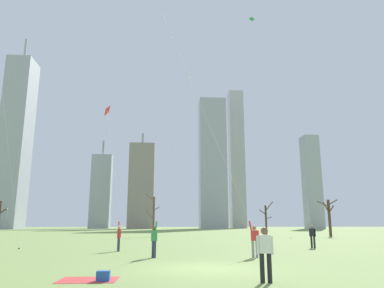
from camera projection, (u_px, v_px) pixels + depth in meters
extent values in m
plane|color=#7A934C|center=(204.00, 268.00, 14.43)|extent=(400.00, 400.00, 0.00)
cylinder|color=#33384C|center=(153.00, 249.00, 19.09)|extent=(0.14, 0.14, 0.85)
cylinder|color=#33384C|center=(155.00, 249.00, 18.91)|extent=(0.14, 0.14, 0.85)
cube|color=#338C4C|center=(154.00, 236.00, 19.15)|extent=(0.32, 0.39, 0.54)
sphere|color=brown|center=(154.00, 228.00, 19.23)|extent=(0.22, 0.22, 0.22)
cylinder|color=#338C4C|center=(153.00, 236.00, 19.32)|extent=(0.09, 0.09, 0.55)
cylinder|color=#338C4C|center=(156.00, 226.00, 19.07)|extent=(0.17, 0.22, 0.56)
cylinder|color=silver|center=(190.00, 68.00, 17.35)|extent=(3.06, 7.05, 14.27)
cylinder|color=#33384C|center=(119.00, 245.00, 23.41)|extent=(0.14, 0.14, 0.85)
cylinder|color=#33384C|center=(118.00, 244.00, 23.61)|extent=(0.14, 0.14, 0.85)
cube|color=red|center=(119.00, 233.00, 23.66)|extent=(0.28, 0.38, 0.54)
sphere|color=beige|center=(119.00, 227.00, 23.74)|extent=(0.22, 0.22, 0.22)
cylinder|color=red|center=(119.00, 234.00, 23.46)|extent=(0.09, 0.09, 0.55)
cylinder|color=red|center=(119.00, 226.00, 23.95)|extent=(0.14, 0.22, 0.56)
cube|color=red|center=(107.00, 111.00, 30.27)|extent=(0.44, 1.05, 0.96)
cylinder|color=black|center=(107.00, 111.00, 30.27)|extent=(0.37, 0.16, 0.58)
cylinder|color=silver|center=(112.00, 160.00, 27.14)|extent=(1.88, 4.62, 9.06)
cylinder|color=gray|center=(257.00, 249.00, 19.18)|extent=(0.14, 0.14, 0.85)
cylinder|color=gray|center=(253.00, 249.00, 19.13)|extent=(0.14, 0.14, 0.85)
cube|color=red|center=(254.00, 235.00, 19.30)|extent=(0.37, 0.25, 0.54)
sphere|color=#9E7051|center=(254.00, 228.00, 19.39)|extent=(0.22, 0.22, 0.22)
cylinder|color=red|center=(258.00, 236.00, 19.35)|extent=(0.09, 0.09, 0.55)
cylinder|color=red|center=(250.00, 226.00, 19.35)|extent=(0.21, 0.12, 0.56)
cylinder|color=silver|center=(196.00, 93.00, 20.49)|extent=(5.84, 0.41, 14.09)
cylinder|color=black|center=(262.00, 268.00, 10.96)|extent=(0.14, 0.14, 0.85)
cylinder|color=black|center=(269.00, 268.00, 10.96)|extent=(0.14, 0.14, 0.85)
cube|color=white|center=(265.00, 244.00, 11.11)|extent=(0.35, 0.23, 0.54)
sphere|color=brown|center=(264.00, 231.00, 11.19)|extent=(0.22, 0.22, 0.22)
cylinder|color=white|center=(258.00, 245.00, 11.10)|extent=(0.09, 0.09, 0.55)
cylinder|color=white|center=(272.00, 245.00, 11.10)|extent=(0.09, 0.09, 0.55)
cylinder|color=black|center=(312.00, 242.00, 26.65)|extent=(0.14, 0.14, 0.85)
cylinder|color=black|center=(314.00, 242.00, 26.49)|extent=(0.14, 0.14, 0.85)
cube|color=black|center=(312.00, 232.00, 26.72)|extent=(0.37, 0.39, 0.54)
sphere|color=#9E7051|center=(312.00, 227.00, 26.80)|extent=(0.22, 0.22, 0.22)
cylinder|color=black|center=(310.00, 233.00, 26.86)|extent=(0.09, 0.09, 0.55)
cylinder|color=black|center=(315.00, 233.00, 26.56)|extent=(0.09, 0.09, 0.55)
cylinder|color=silver|center=(35.00, 110.00, 34.62)|extent=(4.31, 1.26, 24.50)
cube|color=green|center=(252.00, 19.00, 49.73)|extent=(0.81, 0.25, 0.79)
cylinder|color=black|center=(252.00, 19.00, 49.73)|extent=(0.03, 0.21, 0.51)
cylinder|color=silver|center=(270.00, 122.00, 46.95)|extent=(3.85, 0.33, 28.95)
cylinder|color=#3F3833|center=(291.00, 238.00, 44.16)|extent=(0.10, 0.10, 0.08)
cylinder|color=silver|center=(4.00, 106.00, 26.96)|extent=(3.85, 0.87, 20.33)
cylinder|color=#3F3833|center=(19.00, 249.00, 25.36)|extent=(0.10, 0.10, 0.08)
cube|color=#CC3838|center=(88.00, 280.00, 11.44)|extent=(1.82, 1.43, 0.01)
cube|color=#2659B2|center=(103.00, 276.00, 11.22)|extent=(0.40, 0.28, 0.30)
cylinder|color=#4C3828|center=(329.00, 218.00, 51.76)|extent=(0.39, 0.39, 5.10)
cylinder|color=#4C3828|center=(323.00, 204.00, 52.56)|extent=(1.37, 1.01, 0.91)
cylinder|color=#4C3828|center=(331.00, 209.00, 51.09)|extent=(0.34, 1.95, 1.01)
cylinder|color=#4C3828|center=(326.00, 208.00, 51.48)|extent=(1.40, 1.28, 1.53)
cylinder|color=#4C3828|center=(333.00, 202.00, 51.98)|extent=(1.23, 0.75, 0.84)
cylinder|color=brown|center=(154.00, 216.00, 50.67)|extent=(0.28, 0.28, 5.46)
cylinder|color=brown|center=(154.00, 203.00, 50.50)|extent=(0.14, 1.16, 0.76)
cylinder|color=brown|center=(150.00, 197.00, 51.83)|extent=(1.44, 1.41, 1.06)
cylinder|color=brown|center=(157.00, 209.00, 51.28)|extent=(0.86, 0.84, 0.56)
cylinder|color=brown|center=(153.00, 201.00, 51.61)|extent=(0.39, 1.12, 0.92)
cylinder|color=brown|center=(150.00, 215.00, 50.59)|extent=(1.12, 0.30, 1.10)
cylinder|color=#423326|center=(3.00, 211.00, 45.76)|extent=(1.08, 0.35, 0.74)
cylinder|color=#423326|center=(266.00, 221.00, 49.87)|extent=(0.26, 0.26, 4.20)
cylinder|color=#423326|center=(269.00, 218.00, 50.13)|extent=(1.00, 0.37, 0.39)
cylinder|color=#423326|center=(263.00, 212.00, 49.78)|extent=(1.12, 0.76, 0.71)
cylinder|color=#423326|center=(269.00, 206.00, 49.53)|extent=(0.68, 1.71, 1.20)
cube|color=#B2B2B7|center=(237.00, 158.00, 150.53)|extent=(5.80, 5.89, 56.70)
cube|color=#9EA3AD|center=(101.00, 191.00, 139.01)|extent=(7.48, 5.13, 27.72)
cylinder|color=#99999E|center=(103.00, 148.00, 142.60)|extent=(0.80, 0.80, 5.85)
cube|color=#9EA3AD|center=(16.00, 141.00, 126.25)|extent=(8.31, 10.49, 59.37)
cylinder|color=#99999E|center=(25.00, 50.00, 133.53)|extent=(0.80, 0.80, 8.75)
cube|color=#9EA3AD|center=(312.00, 181.00, 136.16)|extent=(5.47, 6.18, 34.39)
cube|color=gray|center=(141.00, 185.00, 132.08)|extent=(9.05, 6.07, 30.55)
cylinder|color=#99999E|center=(143.00, 139.00, 135.79)|extent=(0.80, 0.80, 4.22)
cube|color=#9EA3AD|center=(213.00, 162.00, 140.12)|extent=(10.08, 7.50, 49.70)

